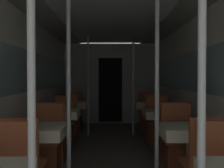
# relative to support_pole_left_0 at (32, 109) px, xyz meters

# --- Properties ---
(wall_left) EXTENTS (0.05, 9.91, 2.18)m
(wall_left) POSITION_rel_support_pole_left_0_xyz_m (-0.78, 2.62, 0.04)
(wall_left) COLOR silver
(wall_left) RESTS_ON ground_plane
(wall_right) EXTENTS (0.05, 9.91, 2.18)m
(wall_right) POSITION_rel_support_pole_left_0_xyz_m (1.77, 2.62, 0.04)
(wall_right) COLOR silver
(wall_right) RESTS_ON ground_plane
(ceiling_panel) EXTENTS (2.55, 9.91, 0.07)m
(ceiling_panel) POSITION_rel_support_pole_left_0_xyz_m (0.49, 2.62, 1.13)
(ceiling_panel) COLOR silver
(ceiling_panel) RESTS_ON wall_left
(bulkhead_far) EXTENTS (2.50, 0.09, 2.18)m
(bulkhead_far) POSITION_rel_support_pole_left_0_xyz_m (0.49, 6.75, -0.01)
(bulkhead_far) COLOR #A8A8A3
(bulkhead_far) RESTS_ON ground_plane
(support_pole_left_0) EXTENTS (0.05, 0.05, 2.18)m
(support_pole_left_0) POSITION_rel_support_pole_left_0_xyz_m (0.00, 0.00, 0.00)
(support_pole_left_0) COLOR silver
(support_pole_left_0) RESTS_ON ground_plane
(dining_table_left_1) EXTENTS (0.66, 0.66, 0.73)m
(dining_table_left_1) POSITION_rel_support_pole_left_0_xyz_m (-0.37, 1.67, -0.46)
(dining_table_left_1) COLOR #4C4C51
(dining_table_left_1) RESTS_ON ground_plane
(chair_left_far_1) EXTENTS (0.40, 0.40, 0.91)m
(chair_left_far_1) POSITION_rel_support_pole_left_0_xyz_m (-0.37, 2.25, -0.80)
(chair_left_far_1) COLOR brown
(chair_left_far_1) RESTS_ON ground_plane
(support_pole_left_1) EXTENTS (0.05, 0.05, 2.18)m
(support_pole_left_1) POSITION_rel_support_pole_left_0_xyz_m (0.00, 1.67, 0.00)
(support_pole_left_1) COLOR silver
(support_pole_left_1) RESTS_ON ground_plane
(dining_table_left_2) EXTENTS (0.66, 0.66, 0.73)m
(dining_table_left_2) POSITION_rel_support_pole_left_0_xyz_m (-0.37, 3.35, -0.46)
(dining_table_left_2) COLOR #4C4C51
(dining_table_left_2) RESTS_ON ground_plane
(chair_left_near_2) EXTENTS (0.40, 0.40, 0.91)m
(chair_left_near_2) POSITION_rel_support_pole_left_0_xyz_m (-0.37, 2.77, -0.80)
(chair_left_near_2) COLOR brown
(chair_left_near_2) RESTS_ON ground_plane
(chair_left_far_2) EXTENTS (0.40, 0.40, 0.91)m
(chair_left_far_2) POSITION_rel_support_pole_left_0_xyz_m (-0.37, 3.92, -0.80)
(chair_left_far_2) COLOR brown
(chair_left_far_2) RESTS_ON ground_plane
(dining_table_left_3) EXTENTS (0.66, 0.66, 0.73)m
(dining_table_left_3) POSITION_rel_support_pole_left_0_xyz_m (-0.37, 5.02, -0.46)
(dining_table_left_3) COLOR #4C4C51
(dining_table_left_3) RESTS_ON ground_plane
(chair_left_near_3) EXTENTS (0.40, 0.40, 0.91)m
(chair_left_near_3) POSITION_rel_support_pole_left_0_xyz_m (-0.37, 4.44, -0.80)
(chair_left_near_3) COLOR brown
(chair_left_near_3) RESTS_ON ground_plane
(chair_left_far_3) EXTENTS (0.40, 0.40, 0.91)m
(chair_left_far_3) POSITION_rel_support_pole_left_0_xyz_m (-0.37, 5.60, -0.80)
(chair_left_far_3) COLOR brown
(chair_left_far_3) RESTS_ON ground_plane
(support_pole_left_3) EXTENTS (0.05, 0.05, 2.18)m
(support_pole_left_3) POSITION_rel_support_pole_left_0_xyz_m (0.00, 5.02, 0.00)
(support_pole_left_3) COLOR silver
(support_pole_left_3) RESTS_ON ground_plane
(support_pole_right_0) EXTENTS (0.05, 0.05, 2.18)m
(support_pole_right_0) POSITION_rel_support_pole_left_0_xyz_m (0.99, 0.00, 0.00)
(support_pole_right_0) COLOR silver
(support_pole_right_0) RESTS_ON ground_plane
(dining_table_right_1) EXTENTS (0.66, 0.66, 0.73)m
(dining_table_right_1) POSITION_rel_support_pole_left_0_xyz_m (1.36, 1.67, -0.46)
(dining_table_right_1) COLOR #4C4C51
(dining_table_right_1) RESTS_ON ground_plane
(chair_right_far_1) EXTENTS (0.40, 0.40, 0.91)m
(chair_right_far_1) POSITION_rel_support_pole_left_0_xyz_m (1.36, 2.25, -0.80)
(chair_right_far_1) COLOR brown
(chair_right_far_1) RESTS_ON ground_plane
(support_pole_right_1) EXTENTS (0.05, 0.05, 2.18)m
(support_pole_right_1) POSITION_rel_support_pole_left_0_xyz_m (0.99, 1.67, 0.00)
(support_pole_right_1) COLOR silver
(support_pole_right_1) RESTS_ON ground_plane
(dining_table_right_2) EXTENTS (0.66, 0.66, 0.73)m
(dining_table_right_2) POSITION_rel_support_pole_left_0_xyz_m (1.36, 3.35, -0.46)
(dining_table_right_2) COLOR #4C4C51
(dining_table_right_2) RESTS_ON ground_plane
(chair_right_near_2) EXTENTS (0.40, 0.40, 0.91)m
(chair_right_near_2) POSITION_rel_support_pole_left_0_xyz_m (1.36, 2.77, -0.80)
(chair_right_near_2) COLOR brown
(chair_right_near_2) RESTS_ON ground_plane
(chair_right_far_2) EXTENTS (0.40, 0.40, 0.91)m
(chair_right_far_2) POSITION_rel_support_pole_left_0_xyz_m (1.36, 3.92, -0.80)
(chair_right_far_2) COLOR brown
(chair_right_far_2) RESTS_ON ground_plane
(dining_table_right_3) EXTENTS (0.66, 0.66, 0.73)m
(dining_table_right_3) POSITION_rel_support_pole_left_0_xyz_m (1.36, 5.02, -0.46)
(dining_table_right_3) COLOR #4C4C51
(dining_table_right_3) RESTS_ON ground_plane
(chair_right_near_3) EXTENTS (0.40, 0.40, 0.91)m
(chair_right_near_3) POSITION_rel_support_pole_left_0_xyz_m (1.36, 4.44, -0.80)
(chair_right_near_3) COLOR brown
(chair_right_near_3) RESTS_ON ground_plane
(chair_right_far_3) EXTENTS (0.40, 0.40, 0.91)m
(chair_right_far_3) POSITION_rel_support_pole_left_0_xyz_m (1.36, 5.60, -0.80)
(chair_right_far_3) COLOR brown
(chair_right_far_3) RESTS_ON ground_plane
(support_pole_right_3) EXTENTS (0.05, 0.05, 2.18)m
(support_pole_right_3) POSITION_rel_support_pole_left_0_xyz_m (0.99, 5.02, 0.00)
(support_pole_right_3) COLOR silver
(support_pole_right_3) RESTS_ON ground_plane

